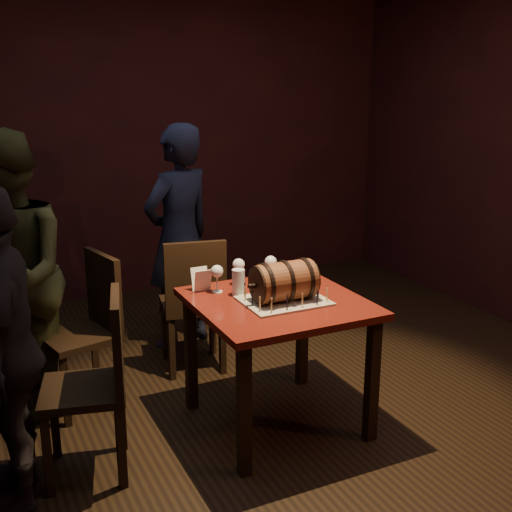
# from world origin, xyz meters

# --- Properties ---
(room_shell) EXTENTS (5.04, 5.04, 2.80)m
(room_shell) POSITION_xyz_m (0.00, 0.00, 1.40)
(room_shell) COLOR black
(room_shell) RESTS_ON ground
(pub_table) EXTENTS (0.90, 0.90, 0.75)m
(pub_table) POSITION_xyz_m (0.05, -0.17, 0.64)
(pub_table) COLOR #4F110D
(pub_table) RESTS_ON ground
(cake_board) EXTENTS (0.45, 0.35, 0.01)m
(cake_board) POSITION_xyz_m (0.07, -0.21, 0.76)
(cake_board) COLOR #AB9D8A
(cake_board) RESTS_ON pub_table
(barrel_cake) EXTENTS (0.39, 0.23, 0.23)m
(barrel_cake) POSITION_xyz_m (0.07, -0.21, 0.87)
(barrel_cake) COLOR brown
(barrel_cake) RESTS_ON cake_board
(birthday_candles) EXTENTS (0.40, 0.30, 0.09)m
(birthday_candles) POSITION_xyz_m (0.07, -0.21, 0.80)
(birthday_candles) COLOR #E3CE87
(birthday_candles) RESTS_ON cake_board
(wine_glass_left) EXTENTS (0.07, 0.07, 0.16)m
(wine_glass_left) POSITION_xyz_m (-0.20, 0.10, 0.87)
(wine_glass_left) COLOR silver
(wine_glass_left) RESTS_ON pub_table
(wine_glass_mid) EXTENTS (0.07, 0.07, 0.16)m
(wine_glass_mid) POSITION_xyz_m (-0.03, 0.17, 0.87)
(wine_glass_mid) COLOR silver
(wine_glass_mid) RESTS_ON pub_table
(wine_glass_right) EXTENTS (0.07, 0.07, 0.16)m
(wine_glass_right) POSITION_xyz_m (0.16, 0.14, 0.87)
(wine_glass_right) COLOR silver
(wine_glass_right) RESTS_ON pub_table
(pint_of_ale) EXTENTS (0.07, 0.07, 0.15)m
(pint_of_ale) POSITION_xyz_m (-0.11, 0.00, 0.82)
(pint_of_ale) COLOR silver
(pint_of_ale) RESTS_ON pub_table
(menu_card) EXTENTS (0.10, 0.05, 0.13)m
(menu_card) POSITION_xyz_m (-0.27, 0.16, 0.81)
(menu_card) COLOR white
(menu_card) RESTS_ON pub_table
(chair_back) EXTENTS (0.47, 0.47, 0.93)m
(chair_back) POSITION_xyz_m (-0.13, 0.67, 0.52)
(chair_back) COLOR black
(chair_back) RESTS_ON ground
(chair_left_rear) EXTENTS (0.48, 0.48, 0.93)m
(chair_left_rear) POSITION_xyz_m (-0.84, 0.54, 0.52)
(chair_left_rear) COLOR black
(chair_left_rear) RESTS_ON ground
(chair_left_front) EXTENTS (0.48, 0.48, 0.93)m
(chair_left_front) POSITION_xyz_m (-0.95, -0.20, 0.52)
(chair_left_front) COLOR black
(chair_left_front) RESTS_ON ground
(person_back) EXTENTS (0.70, 0.59, 1.63)m
(person_back) POSITION_xyz_m (-0.05, 1.17, 0.82)
(person_back) COLOR black
(person_back) RESTS_ON ground
(person_left_rear) EXTENTS (0.67, 0.84, 1.67)m
(person_left_rear) POSITION_xyz_m (-1.26, 0.61, 0.83)
(person_left_rear) COLOR #36371B
(person_left_rear) RESTS_ON ground
(person_left_front) EXTENTS (0.51, 0.94, 1.51)m
(person_left_front) POSITION_xyz_m (-1.37, -0.23, 0.76)
(person_left_front) COLOR black
(person_left_front) RESTS_ON ground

